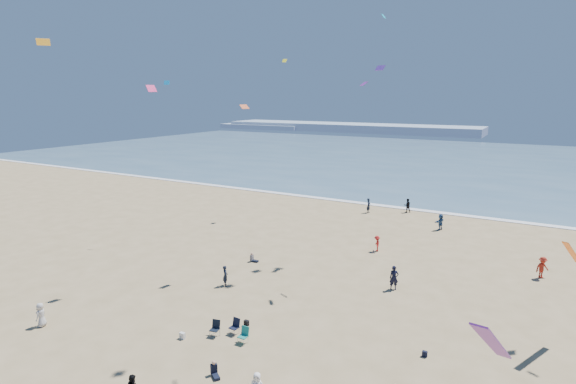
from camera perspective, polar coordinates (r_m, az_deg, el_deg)
The scene contains 11 objects.
ocean at distance 109.83m, azimuth 22.03°, elevation 3.52°, with size 220.00×100.00×0.06m, color #476B84.
surf_line at distance 61.35m, azimuth 15.60°, elevation -2.14°, with size 220.00×1.20×0.08m, color white.
headland_far at distance 197.75m, azimuth 7.58°, elevation 8.14°, with size 110.00×20.00×3.20m, color #7A8EA8.
headland_near at distance 211.72m, azimuth -3.13°, elevation 8.31°, with size 40.00×14.00×2.00m, color #7A8EA8.
standing_flyers at distance 36.52m, azimuth 15.30°, elevation -10.50°, with size 34.83×50.82×1.89m.
seated_group at distance 26.39m, azimuth -2.61°, elevation -20.41°, with size 17.54×20.38×0.84m.
chair_cluster at distance 29.07m, azimuth -7.33°, elevation -17.03°, with size 2.65×1.47×1.00m.
white_tote at distance 29.64m, azimuth -13.27°, elevation -17.33°, with size 0.35×0.20×0.40m, color silver.
black_backpack at distance 30.43m, azimuth -5.30°, elevation -16.24°, with size 0.30×0.22×0.38m, color black.
navy_bag at distance 28.36m, azimuth 16.97°, elevation -19.07°, with size 0.28×0.18×0.34m, color black.
kites_aloft at distance 25.82m, azimuth 18.92°, elevation 11.79°, with size 39.28×40.54×29.27m.
Camera 1 is at (13.87, -12.97, 14.56)m, focal length 28.00 mm.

